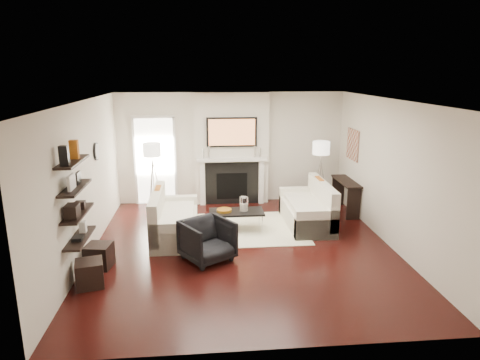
{
  "coord_description": "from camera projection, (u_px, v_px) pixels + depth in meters",
  "views": [
    {
      "loc": [
        -0.74,
        -7.34,
        3.2
      ],
      "look_at": [
        0.0,
        0.6,
        1.15
      ],
      "focal_mm": 32.0,
      "sensor_mm": 36.0,
      "label": 1
    }
  ],
  "objects": [
    {
      "name": "pillow_left_orange",
      "position": [
        158.0,
        198.0,
        8.55
      ],
      "size": [
        0.1,
        0.42,
        0.42
      ],
      "primitive_type": "cube",
      "color": "#A75714",
      "rests_on": "loveseat_left_cushion"
    },
    {
      "name": "lamp_left_leg_b",
      "position": [
        152.0,
        185.0,
        10.0
      ],
      "size": [
        0.14,
        0.22,
        1.23
      ],
      "primitive_type": "cylinder",
      "rotation": [
        0.18,
        0.0,
        0.52
      ],
      "color": "silver",
      "rests_on": "floor"
    },
    {
      "name": "coffee_leg_nw",
      "position": [
        212.0,
        226.0,
        8.5
      ],
      "size": [
        0.02,
        0.02,
        0.38
      ],
      "primitive_type": "cylinder",
      "color": "silver",
      "rests_on": "floor"
    },
    {
      "name": "decor_box_tall",
      "position": [
        83.0,
        227.0,
        6.74
      ],
      "size": [
        0.1,
        0.1,
        0.18
      ],
      "primitive_type": "cube",
      "color": "white",
      "rests_on": "shelf_bottom"
    },
    {
      "name": "loveseat_right_back",
      "position": [
        322.0,
        201.0,
        9.04
      ],
      "size": [
        0.18,
        1.8,
        0.8
      ],
      "primitive_type": "cube",
      "color": "silver",
      "rests_on": "floor"
    },
    {
      "name": "door_trim_l",
      "position": [
        135.0,
        162.0,
        10.32
      ],
      "size": [
        0.06,
        0.06,
        2.16
      ],
      "primitive_type": "cube",
      "color": "white",
      "rests_on": "floor"
    },
    {
      "name": "coffee_leg_se",
      "position": [
        259.0,
        217.0,
        9.02
      ],
      "size": [
        0.02,
        0.02,
        0.38
      ],
      "primitive_type": "cylinder",
      "color": "silver",
      "rests_on": "floor"
    },
    {
      "name": "shelf_lower",
      "position": [
        78.0,
        213.0,
        6.47
      ],
      "size": [
        0.25,
        1.0,
        0.04
      ],
      "primitive_type": "cube",
      "color": "black",
      "rests_on": "wall_left"
    },
    {
      "name": "firebox",
      "position": [
        232.0,
        186.0,
        10.47
      ],
      "size": [
        0.75,
        0.02,
        0.65
      ],
      "primitive_type": "cube",
      "color": "black",
      "rests_on": "floor"
    },
    {
      "name": "tv_screen",
      "position": [
        232.0,
        132.0,
        10.08
      ],
      "size": [
        1.1,
        0.0,
        0.62
      ],
      "primitive_type": "cube",
      "color": "#BF723F",
      "rests_on": "tv_body"
    },
    {
      "name": "candlestick_r_short",
      "position": [
        260.0,
        153.0,
        10.29
      ],
      "size": [
        0.04,
        0.04,
        0.24
      ],
      "primitive_type": "cylinder",
      "color": "silver",
      "rests_on": "mantel_shelf"
    },
    {
      "name": "decor_wine_rack",
      "position": [
        72.0,
        211.0,
        6.2
      ],
      "size": [
        0.18,
        0.25,
        0.2
      ],
      "primitive_type": "cube",
      "color": "black",
      "rests_on": "shelf_lower"
    },
    {
      "name": "loveseat_right_cushion",
      "position": [
        304.0,
        204.0,
        9.02
      ],
      "size": [
        0.63,
        1.44,
        0.1
      ],
      "primitive_type": "cube",
      "color": "silver",
      "rests_on": "loveseat_right_base"
    },
    {
      "name": "fireplace_surround",
      "position": [
        232.0,
        183.0,
        10.45
      ],
      "size": [
        1.3,
        0.02,
        1.04
      ],
      "primitive_type": "cube",
      "color": "black",
      "rests_on": "floor"
    },
    {
      "name": "lamp_left_leg_a",
      "position": [
        158.0,
        186.0,
        9.92
      ],
      "size": [
        0.25,
        0.02,
        1.23
      ],
      "primitive_type": "cylinder",
      "rotation": [
        0.18,
        0.0,
        4.71
      ],
      "color": "silver",
      "rests_on": "floor"
    },
    {
      "name": "lamp_left_post",
      "position": [
        154.0,
        186.0,
        9.91
      ],
      "size": [
        0.02,
        0.02,
        1.2
      ],
      "primitive_type": "cylinder",
      "color": "silver",
      "rests_on": "floor"
    },
    {
      "name": "room_envelope",
      "position": [
        243.0,
        177.0,
        7.6
      ],
      "size": [
        6.0,
        6.0,
        6.0
      ],
      "color": "black",
      "rests_on": "ground"
    },
    {
      "name": "mantel_pilaster_l",
      "position": [
        202.0,
        183.0,
        10.35
      ],
      "size": [
        0.12,
        0.08,
        1.1
      ],
      "primitive_type": "cube",
      "color": "white",
      "rests_on": "floor"
    },
    {
      "name": "loveseat_left_arm_n",
      "position": [
        173.0,
        238.0,
        7.62
      ],
      "size": [
        0.85,
        0.18,
        0.6
      ],
      "primitive_type": "cube",
      "color": "silver",
      "rests_on": "floor"
    },
    {
      "name": "loveseat_right_arm_s",
      "position": [
        298.0,
        200.0,
        9.85
      ],
      "size": [
        0.85,
        0.18,
        0.6
      ],
      "primitive_type": "cube",
      "color": "silver",
      "rests_on": "floor"
    },
    {
      "name": "decor_magfile_a",
      "position": [
        64.0,
        156.0,
        5.89
      ],
      "size": [
        0.12,
        0.1,
        0.28
      ],
      "primitive_type": "cube",
      "color": "black",
      "rests_on": "shelf_top"
    },
    {
      "name": "candlestick_r_tall",
      "position": [
        255.0,
        152.0,
        10.27
      ],
      "size": [
        0.04,
        0.04,
        0.3
      ],
      "primitive_type": "cylinder",
      "color": "silver",
      "rests_on": "mantel_shelf"
    },
    {
      "name": "coffee_leg_sw",
      "position": [
        212.0,
        219.0,
        8.93
      ],
      "size": [
        0.02,
        0.02,
        0.38
      ],
      "primitive_type": "cylinder",
      "color": "silver",
      "rests_on": "floor"
    },
    {
      "name": "candlestick_l_short",
      "position": [
        203.0,
        154.0,
        10.17
      ],
      "size": [
        0.04,
        0.04,
        0.24
      ],
      "primitive_type": "cylinder",
      "color": "silver",
      "rests_on": "mantel_shelf"
    },
    {
      "name": "loveseat_left_cushion",
      "position": [
        177.0,
        214.0,
        8.36
      ],
      "size": [
        0.63,
        1.44,
        0.1
      ],
      "primitive_type": "cube",
      "color": "silver",
      "rests_on": "loveseat_left_base"
    },
    {
      "name": "clock_rim",
      "position": [
        96.0,
        151.0,
        8.14
      ],
      "size": [
        0.04,
        0.34,
        0.34
      ],
      "primitive_type": "cylinder",
      "rotation": [
        0.0,
        1.57,
        0.0
      ],
      "color": "black",
      "rests_on": "wall_left"
    },
    {
      "name": "coffee_table",
      "position": [
        237.0,
        212.0,
        8.71
      ],
      "size": [
        1.1,
        0.55,
        0.04
      ],
      "primitive_type": "cube",
      "color": "black",
      "rests_on": "floor"
    },
    {
      "name": "lamp_right_shade",
      "position": [
        321.0,
        148.0,
        9.93
      ],
      "size": [
        0.4,
        0.4,
        0.3
      ],
      "primitive_type": "cylinder",
      "color": "white",
      "rests_on": "lamp_right_post"
    },
    {
      "name": "decor_frame_a",
      "position": [
        71.0,
        182.0,
        6.2
      ],
      "size": [
        0.04,
        0.3,
        0.22
      ],
      "primitive_type": "cube",
      "color": "white",
      "rests_on": "shelf_upper"
    },
    {
      "name": "lamp_right_post",
      "position": [
        319.0,
        183.0,
        10.14
      ],
      "size": [
        0.02,
        0.02,
        1.2
      ],
      "primitive_type": "cylinder",
      "color": "silver",
      "rests_on": "floor"
    },
    {
      "name": "hallway_panel",
      "position": [
        155.0,
        161.0,
        10.39
      ],
      "size": [
        0.9,
        0.02,
        2.1
      ],
      "primitive_type": "cube",
      "color": "white",
      "rests_on": "floor"
    },
    {
      "name": "rug",
      "position": [
        242.0,
        229.0,
        8.89
      ],
      "size": [
        2.6,
        2.0,
        0.01
      ],
      "primitive_type": "cube",
      "color": "#F1ECC6",
      "rests_on": "floor"
    },
    {
      "name": "coffee_leg_ne",
      "position": [
        262.0,
        225.0,
        8.59
      ],
      "size": [
        0.02,
        0.02,
        0.38
      ],
      "primitive_type": "cylinder",
      "color": "silver",
      "rests_on": "floor"
    },
    {
      "name": "hurricane_candle",
      "position": [
        244.0,
        207.0,
        8.7
      ],
      "size": [
        0.11,
        0.11,
        0.16
      ],
      "primitive_type": "cylinder",
      "color": "white",
      "rests_on": "coffee_table"
    },
    {
      "name": "copper_bowl",
      "position": [
        224.0,
        210.0,
        8.67
      ],
      "size": [
        0.3,
        0.3,
        0.05
      ],
      "primitive_type": "cylinder",
      "color": "orange",
      "rests_on": "coffee_table"
    },
    {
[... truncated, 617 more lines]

